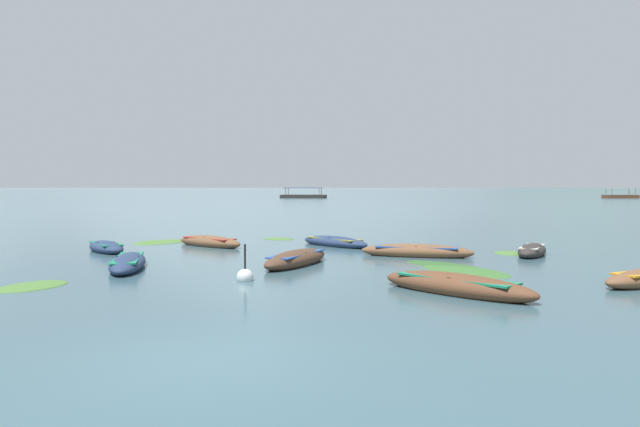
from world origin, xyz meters
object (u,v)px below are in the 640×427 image
object	(u,v)px
rowboat_5	(456,286)
rowboat_7	(209,242)
rowboat_2	(335,242)
rowboat_4	(296,259)
mooring_buoy	(245,277)
rowboat_0	(128,263)
ferry_0	(303,196)
rowboat_6	(417,251)
ferry_1	(620,196)
rowboat_1	(532,251)
rowboat_3	(106,247)

from	to	relation	value
rowboat_5	rowboat_7	bearing A→B (deg)	122.95
rowboat_2	rowboat_5	bearing A→B (deg)	-79.55
rowboat_4	rowboat_7	bearing A→B (deg)	120.74
rowboat_4	mooring_buoy	world-z (taller)	mooring_buoy
rowboat_0	ferry_0	world-z (taller)	ferry_0
ferry_0	mooring_buoy	size ratio (longest dim) A/B	9.11
rowboat_4	rowboat_6	bearing A→B (deg)	25.45
rowboat_2	ferry_1	bearing A→B (deg)	55.10
rowboat_1	mooring_buoy	distance (m)	12.07
rowboat_0	rowboat_1	distance (m)	15.02
rowboat_0	rowboat_3	xyz separation A→B (m)	(-2.28, 5.06, -0.00)
mooring_buoy	rowboat_3	bearing A→B (deg)	129.05
rowboat_4	mooring_buoy	xyz separation A→B (m)	(-1.49, -3.33, -0.09)
rowboat_1	rowboat_7	distance (m)	13.72
rowboat_3	ferry_1	size ratio (longest dim) A/B	0.44
rowboat_4	ferry_1	distance (m)	131.86
rowboat_6	rowboat_5	bearing A→B (deg)	-94.78
rowboat_0	ferry_0	xyz separation A→B (m)	(7.91, 115.95, 0.27)
rowboat_2	ferry_0	bearing A→B (deg)	89.69
rowboat_2	rowboat_3	size ratio (longest dim) A/B	1.16
mooring_buoy	rowboat_4	bearing A→B (deg)	65.96
rowboat_7	ferry_0	world-z (taller)	ferry_0
rowboat_3	mooring_buoy	world-z (taller)	mooring_buoy
ferry_0	rowboat_4	bearing A→B (deg)	-91.17
rowboat_3	ferry_1	world-z (taller)	ferry_1
rowboat_1	ferry_0	bearing A→B (deg)	93.46
rowboat_0	ferry_1	distance (m)	135.50
rowboat_5	rowboat_1	bearing A→B (deg)	56.67
rowboat_2	rowboat_7	bearing A→B (deg)	178.77
rowboat_3	rowboat_6	xyz separation A→B (m)	(12.47, -2.28, 0.02)
rowboat_2	rowboat_5	xyz separation A→B (m)	(2.21, -12.00, 0.03)
rowboat_5	rowboat_0	bearing A→B (deg)	152.15
rowboat_5	rowboat_7	size ratio (longest dim) A/B	1.09
rowboat_4	rowboat_5	size ratio (longest dim) A/B	1.08
rowboat_0	rowboat_7	distance (m)	7.28
rowboat_5	ferry_1	xyz separation A→B (m)	(69.64, 115.00, 0.25)
rowboat_6	rowboat_4	bearing A→B (deg)	-154.55
rowboat_0	rowboat_4	world-z (taller)	rowboat_4
rowboat_7	mooring_buoy	bearing A→B (deg)	-76.38
rowboat_5	rowboat_7	xyz separation A→B (m)	(-7.86, 12.12, -0.01)
rowboat_7	mooring_buoy	size ratio (longest dim) A/B	3.03
rowboat_1	rowboat_3	bearing A→B (deg)	172.69
rowboat_1	mooring_buoy	xyz separation A→B (m)	(-10.68, -5.64, -0.07)
rowboat_1	mooring_buoy	bearing A→B (deg)	-152.17
rowboat_4	mooring_buoy	bearing A→B (deg)	-114.04
ferry_0	mooring_buoy	xyz separation A→B (m)	(-3.84, -118.71, -0.34)
rowboat_3	rowboat_7	xyz separation A→B (m)	(3.96, 2.02, 0.02)
rowboat_5	mooring_buoy	xyz separation A→B (m)	(-5.47, 2.28, -0.09)
rowboat_2	ferry_0	distance (m)	108.99
rowboat_6	ferry_0	size ratio (longest dim) A/B	0.41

